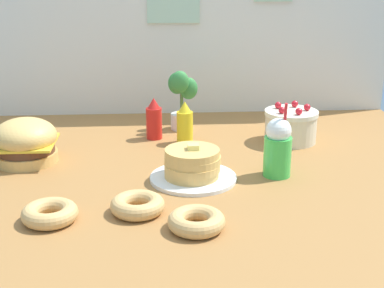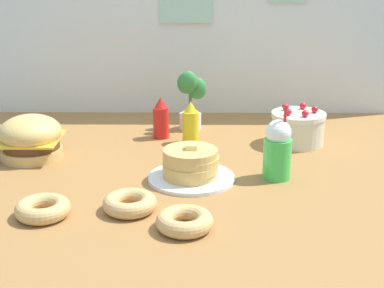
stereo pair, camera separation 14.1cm
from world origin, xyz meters
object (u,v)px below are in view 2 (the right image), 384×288
(layer_cake, at_px, (298,128))
(donut_chocolate, at_px, (130,203))
(ketchup_bottle, at_px, (161,119))
(burger, at_px, (31,138))
(potted_plant, at_px, (191,98))
(pancake_stack, at_px, (191,167))
(donut_vanilla, at_px, (185,221))
(cream_soda_cup, at_px, (278,150))
(donut_pink_glaze, at_px, (43,208))
(mustard_bottle, at_px, (191,124))

(layer_cake, height_order, donut_chocolate, layer_cake)
(layer_cake, height_order, ketchup_bottle, ketchup_bottle)
(burger, distance_m, donut_chocolate, 0.65)
(donut_chocolate, bearing_deg, potted_plant, 78.43)
(pancake_stack, bearing_deg, donut_vanilla, -92.01)
(cream_soda_cup, height_order, donut_chocolate, cream_soda_cup)
(potted_plant, bearing_deg, donut_chocolate, -101.57)
(cream_soda_cup, xyz_separation_m, donut_vanilla, (-0.32, -0.40, -0.08))
(ketchup_bottle, relative_size, potted_plant, 0.66)
(burger, relative_size, donut_vanilla, 1.43)
(burger, bearing_deg, potted_plant, 32.62)
(donut_pink_glaze, height_order, potted_plant, potted_plant)
(ketchup_bottle, xyz_separation_m, donut_pink_glaze, (-0.31, -0.78, -0.06))
(layer_cake, distance_m, donut_vanilla, 0.91)
(donut_vanilla, xyz_separation_m, potted_plant, (0.01, 0.99, 0.12))
(pancake_stack, relative_size, potted_plant, 1.11)
(donut_chocolate, bearing_deg, cream_soda_cup, 29.41)
(mustard_bottle, height_order, donut_chocolate, mustard_bottle)
(layer_cake, height_order, cream_soda_cup, cream_soda_cup)
(mustard_bottle, height_order, donut_vanilla, mustard_bottle)
(mustard_bottle, distance_m, donut_vanilla, 0.80)
(burger, height_order, mustard_bottle, mustard_bottle)
(mustard_bottle, bearing_deg, donut_vanilla, -90.58)
(donut_pink_glaze, distance_m, donut_chocolate, 0.26)
(burger, height_order, donut_vanilla, burger)
(donut_vanilla, bearing_deg, ketchup_bottle, 98.02)
(potted_plant, bearing_deg, mustard_bottle, -89.30)
(burger, distance_m, pancake_stack, 0.66)
(donut_vanilla, height_order, potted_plant, potted_plant)
(ketchup_bottle, relative_size, donut_vanilla, 1.08)
(pancake_stack, height_order, donut_pink_glaze, pancake_stack)
(ketchup_bottle, distance_m, cream_soda_cup, 0.64)
(layer_cake, bearing_deg, pancake_stack, -137.62)
(donut_chocolate, bearing_deg, pancake_stack, 53.77)
(layer_cake, distance_m, potted_plant, 0.51)
(ketchup_bottle, xyz_separation_m, mustard_bottle, (0.13, -0.07, 0.00))
(layer_cake, height_order, donut_pink_glaze, layer_cake)
(layer_cake, xyz_separation_m, ketchup_bottle, (-0.58, 0.08, 0.01))
(ketchup_bottle, height_order, donut_vanilla, ketchup_bottle)
(burger, xyz_separation_m, donut_pink_glaze, (0.18, -0.52, -0.06))
(pancake_stack, distance_m, mustard_bottle, 0.42)
(mustard_bottle, xyz_separation_m, donut_vanilla, (-0.01, -0.79, -0.06))
(pancake_stack, bearing_deg, potted_plant, 90.71)
(pancake_stack, height_order, potted_plant, potted_plant)
(burger, xyz_separation_m, donut_chocolate, (0.44, -0.48, -0.06))
(mustard_bottle, bearing_deg, burger, -162.55)
(ketchup_bottle, height_order, potted_plant, potted_plant)
(mustard_bottle, distance_m, cream_soda_cup, 0.50)
(cream_soda_cup, height_order, donut_vanilla, cream_soda_cup)
(layer_cake, bearing_deg, potted_plant, 154.95)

